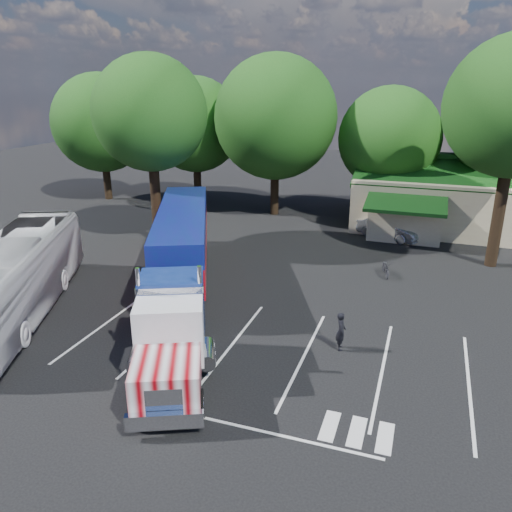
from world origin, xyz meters
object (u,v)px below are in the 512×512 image
(tour_bus, at_px, (14,276))
(semi_truck, at_px, (181,254))
(bicycle, at_px, (386,268))
(silver_sedan, at_px, (390,228))
(woman, at_px, (341,331))

(tour_bus, bearing_deg, semi_truck, 7.66)
(bicycle, height_order, silver_sedan, silver_sedan)
(woman, distance_m, bicycle, 9.47)
(woman, xyz_separation_m, silver_sedan, (0.50, 17.01, -0.07))
(bicycle, relative_size, silver_sedan, 0.39)
(semi_truck, height_order, woman, semi_truck)
(semi_truck, relative_size, tour_bus, 1.45)
(woman, bearing_deg, bicycle, -20.90)
(semi_truck, relative_size, bicycle, 10.66)
(bicycle, distance_m, silver_sedan, 7.62)
(woman, bearing_deg, silver_sedan, -16.52)
(silver_sedan, bearing_deg, tour_bus, 164.58)
(woman, distance_m, tour_bus, 15.81)
(tour_bus, height_order, silver_sedan, tour_bus)
(bicycle, xyz_separation_m, silver_sedan, (-0.50, 7.59, 0.29))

